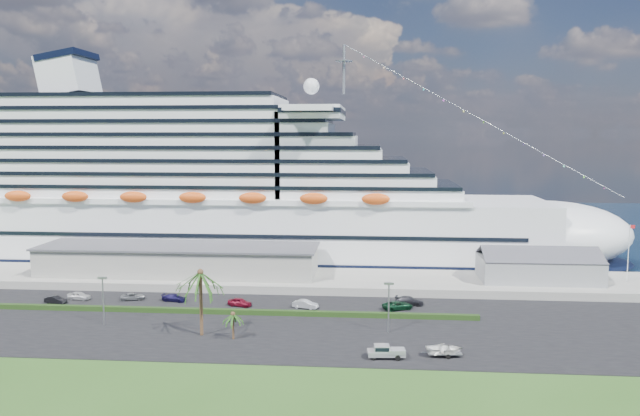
# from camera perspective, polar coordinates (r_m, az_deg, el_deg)

# --- Properties ---
(ground) EXTENTS (420.00, 420.00, 0.00)m
(ground) POSITION_cam_1_polar(r_m,az_deg,el_deg) (98.30, -5.63, -12.43)
(ground) COLOR #2C531B
(ground) RESTS_ON ground
(asphalt_lot) EXTENTS (140.00, 38.00, 0.12)m
(asphalt_lot) POSITION_cam_1_polar(r_m,az_deg,el_deg) (108.57, -4.57, -10.51)
(asphalt_lot) COLOR black
(asphalt_lot) RESTS_ON ground
(wharf) EXTENTS (240.00, 20.00, 1.80)m
(wharf) POSITION_cam_1_polar(r_m,az_deg,el_deg) (136.04, -2.59, -6.57)
(wharf) COLOR gray
(wharf) RESTS_ON ground
(water) EXTENTS (420.00, 160.00, 0.02)m
(water) POSITION_cam_1_polar(r_m,az_deg,el_deg) (224.26, 0.34, -1.50)
(water) COLOR black
(water) RESTS_ON ground
(cruise_ship) EXTENTS (191.00, 38.00, 54.00)m
(cruise_ship) POSITION_cam_1_polar(r_m,az_deg,el_deg) (160.74, -9.16, 1.13)
(cruise_ship) COLOR silver
(cruise_ship) RESTS_ON ground
(terminal_building) EXTENTS (61.00, 15.00, 6.30)m
(terminal_building) POSITION_cam_1_polar(r_m,az_deg,el_deg) (140.51, -12.80, -4.59)
(terminal_building) COLOR gray
(terminal_building) RESTS_ON wharf
(port_shed) EXTENTS (24.00, 12.31, 7.37)m
(port_shed) POSITION_cam_1_polar(r_m,az_deg,el_deg) (138.68, 19.33, -5.21)
(port_shed) COLOR gray
(port_shed) RESTS_ON wharf
(flagpole) EXTENTS (1.08, 0.16, 12.00)m
(flagpole) POSITION_cam_1_polar(r_m,az_deg,el_deg) (143.59, 26.39, -3.56)
(flagpole) COLOR silver
(flagpole) RESTS_ON wharf
(hedge) EXTENTS (88.00, 1.10, 0.90)m
(hedge) POSITION_cam_1_polar(r_m,az_deg,el_deg) (114.63, -8.17, -9.35)
(hedge) COLOR black
(hedge) RESTS_ON asphalt_lot
(lamp_post_left) EXTENTS (1.60, 0.35, 8.27)m
(lamp_post_left) POSITION_cam_1_polar(r_m,az_deg,el_deg) (112.28, -19.23, -7.49)
(lamp_post_left) COLOR gray
(lamp_post_left) RESTS_ON asphalt_lot
(lamp_post_right) EXTENTS (1.60, 0.35, 8.27)m
(lamp_post_right) POSITION_cam_1_polar(r_m,az_deg,el_deg) (102.90, 6.30, -8.44)
(lamp_post_right) COLOR gray
(lamp_post_right) RESTS_ON asphalt_lot
(palm_tall) EXTENTS (8.82, 8.82, 11.13)m
(palm_tall) POSITION_cam_1_polar(r_m,az_deg,el_deg) (101.68, -10.87, -6.47)
(palm_tall) COLOR #47301E
(palm_tall) RESTS_ON ground
(palm_short) EXTENTS (3.53, 3.53, 4.56)m
(palm_short) POSITION_cam_1_polar(r_m,az_deg,el_deg) (100.38, -7.96, -9.86)
(palm_short) COLOR #47301E
(palm_short) RESTS_ON ground
(parked_car_0) EXTENTS (4.75, 2.34, 1.56)m
(parked_car_0) POSITION_cam_1_polar(r_m,az_deg,el_deg) (131.60, -21.17, -7.49)
(parked_car_0) COLOR silver
(parked_car_0) RESTS_ON asphalt_lot
(parked_car_1) EXTENTS (4.60, 2.56, 1.44)m
(parked_car_1) POSITION_cam_1_polar(r_m,az_deg,el_deg) (130.34, -23.01, -7.73)
(parked_car_1) COLOR black
(parked_car_1) RESTS_ON asphalt_lot
(parked_car_2) EXTENTS (4.93, 3.11, 1.27)m
(parked_car_2) POSITION_cam_1_polar(r_m,az_deg,el_deg) (128.14, -16.73, -7.76)
(parked_car_2) COLOR gray
(parked_car_2) RESTS_ON asphalt_lot
(parked_car_3) EXTENTS (5.10, 2.83, 1.40)m
(parked_car_3) POSITION_cam_1_polar(r_m,az_deg,el_deg) (124.94, -13.19, -7.99)
(parked_car_3) COLOR #14113B
(parked_car_3) RESTS_ON asphalt_lot
(parked_car_4) EXTENTS (4.91, 3.06, 1.56)m
(parked_car_4) POSITION_cam_1_polar(r_m,az_deg,el_deg) (119.29, -7.35, -8.53)
(parked_car_4) COLOR maroon
(parked_car_4) RESTS_ON asphalt_lot
(parked_car_5) EXTENTS (4.99, 2.84, 1.55)m
(parked_car_5) POSITION_cam_1_polar(r_m,az_deg,el_deg) (116.96, -1.34, -8.79)
(parked_car_5) COLOR #BABBC2
(parked_car_5) RESTS_ON asphalt_lot
(parked_car_6) EXTENTS (6.23, 4.70, 1.57)m
(parked_car_6) POSITION_cam_1_polar(r_m,az_deg,el_deg) (117.09, 7.13, -8.82)
(parked_car_6) COLOR black
(parked_car_6) RESTS_ON asphalt_lot
(parked_car_7) EXTENTS (5.73, 3.26, 1.56)m
(parked_car_7) POSITION_cam_1_polar(r_m,az_deg,el_deg) (120.53, 8.17, -8.39)
(parked_car_7) COLOR black
(parked_car_7) RESTS_ON asphalt_lot
(pickup_truck) EXTENTS (5.58, 2.40, 1.92)m
(pickup_truck) POSITION_cam_1_polar(r_m,az_deg,el_deg) (92.64, 6.03, -12.88)
(pickup_truck) COLOR black
(pickup_truck) RESTS_ON asphalt_lot
(boat_trailer) EXTENTS (6.24, 4.27, 1.76)m
(boat_trailer) POSITION_cam_1_polar(r_m,az_deg,el_deg) (94.43, 11.33, -12.52)
(boat_trailer) COLOR gray
(boat_trailer) RESTS_ON asphalt_lot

